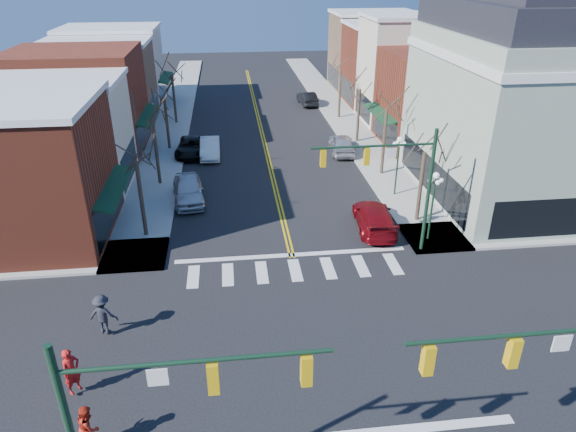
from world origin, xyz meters
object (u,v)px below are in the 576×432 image
object	(u,v)px
car_left_mid	(210,148)
car_right_mid	(342,144)
pedestrian_red_b	(89,427)
pedestrian_red_a	(72,371)
pedestrian_dark_b	(103,314)
car_left_far	(191,147)
lamppost_corner	(434,195)
car_left_near	(188,190)
car_right_near	(375,217)
victorian_corner	(529,100)
car_right_far	(307,98)
lamppost_midblock	(398,156)

from	to	relation	value
car_left_mid	car_right_mid	xyz separation A→B (m)	(11.20, -0.44, 0.07)
car_right_mid	pedestrian_red_b	bearing A→B (deg)	67.73
pedestrian_red_a	pedestrian_dark_b	xyz separation A→B (m)	(0.45, 3.44, -0.02)
car_left_far	pedestrian_red_b	bearing A→B (deg)	-89.21
lamppost_corner	car_left_far	xyz separation A→B (m)	(-14.60, 16.91, -2.26)
car_left_near	car_right_mid	world-z (taller)	car_left_near
car_left_near	pedestrian_red_a	bearing A→B (deg)	-107.32
car_right_near	pedestrian_red_a	xyz separation A→B (m)	(-14.90, -11.83, 0.35)
car_left_mid	car_left_far	xyz separation A→B (m)	(-1.60, 0.65, -0.06)
victorian_corner	car_left_near	xyz separation A→B (m)	(-22.62, 1.32, -5.81)
car_left_near	pedestrian_red_a	xyz separation A→B (m)	(-3.33, -17.30, 0.28)
car_right_far	pedestrian_red_b	bearing A→B (deg)	67.15
victorian_corner	car_right_mid	xyz separation A→B (m)	(-10.10, 9.82, -5.83)
victorian_corner	car_left_far	world-z (taller)	victorian_corner
car_left_mid	pedestrian_red_b	distance (m)	29.07
lamppost_midblock	car_right_near	size ratio (longest dim) A/B	0.81
car_left_far	pedestrian_dark_b	world-z (taller)	pedestrian_dark_b
car_right_mid	pedestrian_red_b	distance (m)	31.98
car_left_near	pedestrian_dark_b	xyz separation A→B (m)	(-2.88, -13.86, 0.26)
car_left_near	pedestrian_dark_b	size ratio (longest dim) A/B	2.60
car_left_near	car_right_far	size ratio (longest dim) A/B	1.10
lamppost_midblock	pedestrian_dark_b	bearing A→B (deg)	-142.84
pedestrian_dark_b	lamppost_midblock	bearing A→B (deg)	-133.54
car_left_far	car_right_near	size ratio (longest dim) A/B	0.95
car_right_near	pedestrian_red_b	world-z (taller)	pedestrian_red_b
lamppost_corner	lamppost_midblock	size ratio (longest dim) A/B	1.00
car_right_far	pedestrian_dark_b	size ratio (longest dim) A/B	2.37
car_right_mid	pedestrian_red_a	world-z (taller)	pedestrian_red_a
car_left_far	pedestrian_dark_b	xyz separation A→B (m)	(-2.60, -23.44, 0.41)
lamppost_corner	car_right_mid	size ratio (longest dim) A/B	0.90
car_left_mid	pedestrian_red_a	size ratio (longest dim) A/B	2.35
car_right_far	pedestrian_red_a	world-z (taller)	pedestrian_red_a
lamppost_midblock	pedestrian_red_b	distance (m)	25.29
pedestrian_red_a	lamppost_midblock	bearing A→B (deg)	-7.92
car_right_near	pedestrian_red_b	xyz separation A→B (m)	(-13.71, -14.45, 0.26)
lamppost_corner	lamppost_midblock	world-z (taller)	same
victorian_corner	car_right_far	bearing A→B (deg)	111.71
car_left_far	pedestrian_dark_b	distance (m)	23.59
car_left_far	car_right_near	bearing A→B (deg)	-47.39
lamppost_midblock	car_right_near	bearing A→B (deg)	-120.66
car_right_near	victorian_corner	bearing A→B (deg)	-153.95
victorian_corner	car_left_near	distance (m)	23.39
lamppost_midblock	car_left_mid	distance (m)	16.40
car_left_mid	car_right_far	world-z (taller)	car_left_mid
pedestrian_red_a	pedestrian_red_b	world-z (taller)	pedestrian_red_a
lamppost_corner	car_left_far	bearing A→B (deg)	130.81
pedestrian_dark_b	car_left_far	bearing A→B (deg)	-87.03
victorian_corner	pedestrian_red_a	bearing A→B (deg)	-148.38
car_left_mid	car_left_far	bearing A→B (deg)	157.32
car_left_mid	car_right_near	world-z (taller)	car_right_near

